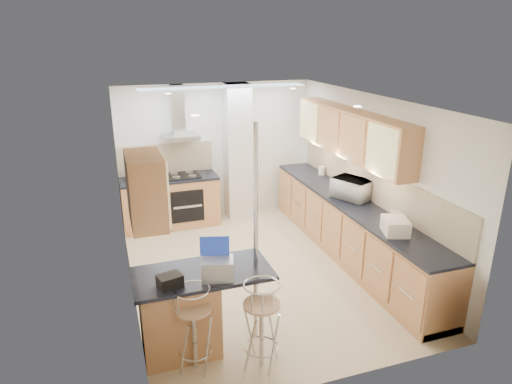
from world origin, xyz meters
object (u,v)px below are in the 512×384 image
object	(u,v)px
bar_stool_end	(262,325)
bread_bin	(395,226)
laptop	(218,269)
microwave	(352,189)
bar_stool_near	(194,329)

from	to	relation	value
bar_stool_end	bread_bin	distance (m)	2.24
laptop	bar_stool_end	world-z (taller)	laptop
microwave	bar_stool_near	xyz separation A→B (m)	(-2.86, -1.86, -0.60)
laptop	microwave	bearing A→B (deg)	50.15
laptop	bar_stool_near	size ratio (longest dim) A/B	0.34
bread_bin	microwave	bearing A→B (deg)	102.67
microwave	bar_stool_near	distance (m)	3.46
laptop	bar_stool_end	distance (m)	0.74
bar_stool_end	bread_bin	world-z (taller)	bread_bin
laptop	bread_bin	world-z (taller)	laptop
laptop	bar_stool_near	bearing A→B (deg)	-140.83
bar_stool_near	bar_stool_end	world-z (taller)	bar_stool_end
microwave	bread_bin	distance (m)	1.32
microwave	bar_stool_end	size ratio (longest dim) A/B	0.58
laptop	bar_stool_end	bearing A→B (deg)	-23.32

